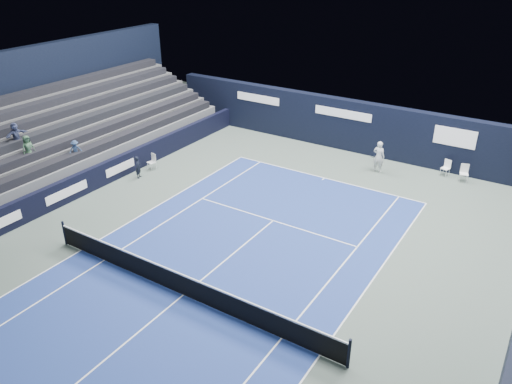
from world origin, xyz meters
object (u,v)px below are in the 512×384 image
folding_chair_back_a (446,167)px  line_judge_chair (152,160)px  folding_chair_back_b (464,172)px  tennis_player (379,157)px  tennis_net (182,284)px

folding_chair_back_a → line_judge_chair: size_ratio=1.00×
folding_chair_back_a → folding_chair_back_b: bearing=3.1°
tennis_player → tennis_net: bearing=-98.3°
folding_chair_back_b → tennis_player: tennis_player is taller
line_judge_chair → tennis_net: size_ratio=0.07×
folding_chair_back_a → line_judge_chair: (-14.14, -7.96, -0.00)m
folding_chair_back_a → line_judge_chair: 16.23m
folding_chair_back_b → line_judge_chair: bearing=-168.5°
line_judge_chair → tennis_net: (8.72, -7.83, -0.00)m
line_judge_chair → tennis_player: (10.81, 6.43, 0.38)m
folding_chair_back_a → tennis_player: (-3.33, -1.53, 0.38)m
folding_chair_back_a → folding_chair_back_b: size_ratio=0.95×
tennis_net → tennis_player: (2.08, 14.26, 0.38)m
folding_chair_back_a → tennis_net: 16.69m
tennis_player → line_judge_chair: bearing=-149.2°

